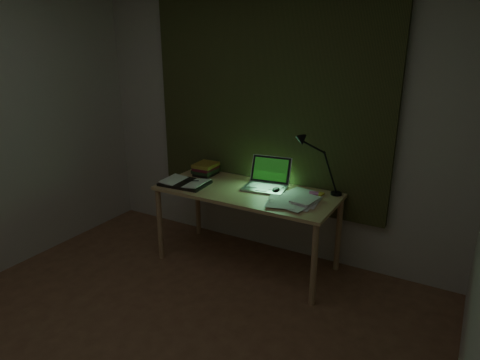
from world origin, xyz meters
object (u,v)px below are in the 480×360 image
at_px(desk, 247,228).
at_px(laptop, 265,175).
at_px(open_textbook, 185,183).
at_px(book_stack, 205,169).
at_px(loose_papers, 300,198).
at_px(desk_lamp, 338,166).

distance_m(desk, laptop, 0.50).
bearing_deg(open_textbook, book_stack, 86.09).
xyz_separation_m(desk, book_stack, (-0.54, 0.18, 0.41)).
height_order(laptop, book_stack, laptop).
relative_size(book_stack, loose_papers, 0.55).
height_order(open_textbook, desk_lamp, desk_lamp).
bearing_deg(open_textbook, desk, 10.42).
bearing_deg(desk_lamp, open_textbook, -173.71).
relative_size(open_textbook, desk_lamp, 0.81).
bearing_deg(loose_papers, laptop, 167.09).
xyz_separation_m(loose_papers, desk_lamp, (0.22, 0.25, 0.24)).
relative_size(open_textbook, book_stack, 1.82).
relative_size(desk, open_textbook, 3.84).
xyz_separation_m(open_textbook, book_stack, (-0.00, 0.32, 0.04)).
relative_size(laptop, desk_lamp, 0.81).
xyz_separation_m(open_textbook, loose_papers, (1.01, 0.15, -0.01)).
distance_m(open_textbook, book_stack, 0.32).
xyz_separation_m(open_textbook, desk_lamp, (1.23, 0.41, 0.23)).
relative_size(book_stack, desk_lamp, 0.44).
distance_m(book_stack, loose_papers, 1.03).
distance_m(desk, book_stack, 0.70).
relative_size(laptop, book_stack, 1.82).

